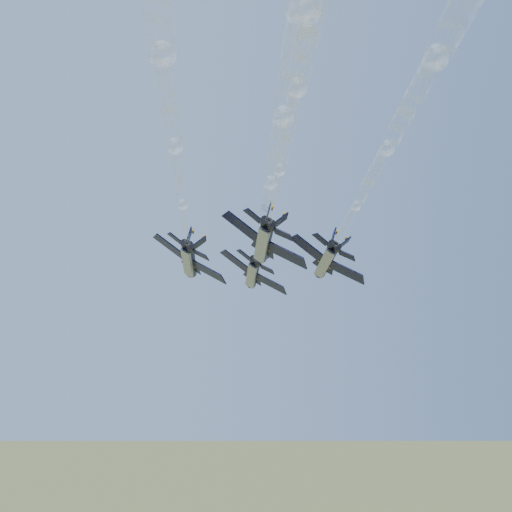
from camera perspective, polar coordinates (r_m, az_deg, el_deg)
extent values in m
cylinder|color=black|center=(103.69, -0.25, -1.54)|extent=(4.86, 13.01, 2.28)
cone|color=black|center=(111.25, -0.32, -2.22)|extent=(2.75, 2.93, 2.28)
ellipsoid|color=black|center=(107.01, -0.12, -1.61)|extent=(1.68, 2.52, 1.19)
cube|color=gray|center=(103.60, -0.44, -1.82)|extent=(3.78, 11.55, 1.17)
cube|color=black|center=(103.24, -1.78, -0.50)|extent=(5.06, 3.58, 3.26)
cube|color=#E9A70C|center=(104.86, -1.75, -0.63)|extent=(4.64, 0.83, 3.20)
cube|color=black|center=(102.70, 1.26, -2.52)|extent=(5.66, 5.05, 3.26)
cube|color=#E9A70C|center=(104.34, 1.24, -2.62)|extent=(4.19, 2.60, 3.20)
cube|color=black|center=(97.87, -1.16, -0.26)|extent=(2.40, 1.90, 1.51)
cube|color=black|center=(97.53, 0.82, -1.57)|extent=(2.66, 2.49, 1.51)
cube|color=black|center=(98.65, -0.14, -0.09)|extent=(1.25, 2.25, 2.46)
cube|color=black|center=(98.51, 0.65, -0.61)|extent=(2.46, 2.51, 1.67)
cylinder|color=black|center=(97.04, -0.41, -0.75)|extent=(1.68, 1.44, 1.47)
cylinder|color=black|center=(96.96, 0.01, -1.03)|extent=(1.68, 1.44, 1.47)
cylinder|color=black|center=(93.46, -5.90, -0.37)|extent=(4.86, 13.01, 2.28)
cone|color=black|center=(100.97, -5.57, -1.21)|extent=(2.75, 2.93, 2.28)
ellipsoid|color=black|center=(96.74, -5.57, -0.49)|extent=(1.68, 2.52, 1.19)
cube|color=gray|center=(93.39, -6.12, -0.68)|extent=(3.78, 11.55, 1.17)
cube|color=black|center=(93.32, -7.62, 0.78)|extent=(5.06, 3.58, 3.26)
cube|color=#E9A70C|center=(94.93, -7.48, 0.62)|extent=(4.64, 0.83, 3.20)
cube|color=black|center=(92.18, -4.31, -1.45)|extent=(5.66, 5.05, 3.26)
cube|color=#E9A70C|center=(93.80, -4.22, -1.58)|extent=(4.19, 2.60, 3.20)
cube|color=black|center=(87.89, -7.29, 1.13)|extent=(2.40, 1.90, 1.51)
cube|color=black|center=(87.14, -5.12, -0.33)|extent=(2.66, 2.49, 1.51)
cube|color=black|center=(88.48, -6.11, 1.31)|extent=(1.25, 2.25, 2.46)
cube|color=black|center=(88.18, -5.24, 0.73)|extent=(2.46, 2.51, 1.67)
cylinder|color=black|center=(86.90, -6.52, 0.60)|extent=(1.68, 1.44, 1.47)
cylinder|color=black|center=(86.74, -6.05, 0.29)|extent=(1.68, 1.44, 1.47)
cylinder|color=black|center=(93.97, 6.28, -0.42)|extent=(4.86, 13.01, 2.28)
cone|color=black|center=(101.44, 5.72, -1.26)|extent=(2.75, 2.93, 2.28)
ellipsoid|color=black|center=(97.29, 6.20, -0.54)|extent=(1.68, 2.52, 1.19)
cube|color=gray|center=(93.83, 6.08, -0.74)|extent=(3.78, 11.55, 1.17)
cube|color=black|center=(93.24, 4.63, 0.73)|extent=(5.06, 3.58, 3.26)
cube|color=#E9A70C|center=(94.86, 4.56, 0.57)|extent=(4.64, 0.83, 3.20)
cube|color=black|center=(93.27, 8.00, -1.49)|extent=(5.66, 5.05, 3.26)
cube|color=#E9A70C|center=(94.89, 7.87, -1.61)|extent=(4.19, 2.60, 3.20)
cube|color=black|center=(88.05, 5.70, 1.07)|extent=(2.40, 1.90, 1.51)
cube|color=black|center=(88.07, 7.91, -0.38)|extent=(2.66, 2.49, 1.51)
cube|color=black|center=(89.03, 6.76, 1.25)|extent=(1.25, 2.25, 2.46)
cube|color=black|center=(89.04, 7.65, 0.67)|extent=(2.46, 2.51, 1.67)
cylinder|color=black|center=(87.35, 6.60, 0.54)|extent=(1.68, 1.44, 1.47)
cylinder|color=black|center=(87.36, 7.07, 0.23)|extent=(1.68, 1.44, 1.47)
cylinder|color=black|center=(81.28, 0.74, 1.26)|extent=(4.86, 13.01, 2.28)
cone|color=black|center=(88.76, 0.56, 0.16)|extent=(2.75, 2.93, 2.28)
ellipsoid|color=black|center=(84.59, 0.86, 1.05)|extent=(1.68, 2.52, 1.19)
cube|color=gray|center=(81.16, 0.49, 0.90)|extent=(3.78, 11.55, 1.17)
cube|color=black|center=(80.88, -1.22, 2.59)|extent=(5.06, 3.58, 3.26)
cube|color=#E9A70C|center=(82.50, -1.18, 2.37)|extent=(4.64, 0.83, 3.20)
cube|color=black|center=(80.27, 2.67, 0.04)|extent=(5.66, 5.05, 3.26)
cube|color=#E9A70C|center=(81.89, 2.63, -0.14)|extent=(4.19, 2.60, 3.20)
cube|color=black|center=(75.56, -0.37, 3.12)|extent=(2.40, 1.90, 1.51)
cube|color=black|center=(75.16, 2.20, 1.44)|extent=(2.66, 2.49, 1.51)
cube|color=black|center=(76.38, 0.94, 3.32)|extent=(1.25, 2.25, 2.46)
cube|color=black|center=(76.22, 1.97, 2.64)|extent=(2.46, 2.51, 1.67)
cylinder|color=black|center=(74.70, 0.61, 2.53)|extent=(1.68, 1.44, 1.47)
cylinder|color=black|center=(74.61, 1.17, 2.17)|extent=(1.68, 1.44, 1.47)
cylinder|color=white|center=(89.90, -0.07, 0.01)|extent=(4.24, 14.85, 1.21)
cylinder|color=white|center=(76.16, 0.17, 2.13)|extent=(4.69, 14.95, 1.66)
cylinder|color=white|center=(62.58, 0.52, 5.17)|extent=(5.22, 15.06, 2.20)
cylinder|color=white|center=(49.27, 1.07, 9.88)|extent=(5.82, 15.18, 2.81)
cylinder|color=white|center=(36.54, 2.05, 17.96)|extent=(6.47, 15.32, 3.48)
cylinder|color=white|center=(79.78, -6.68, 1.58)|extent=(4.24, 14.85, 1.21)
cylinder|color=white|center=(66.21, -7.78, 4.34)|extent=(4.69, 14.95, 1.66)
cylinder|color=white|center=(52.92, -9.46, 8.50)|extent=(5.22, 15.06, 2.20)
cylinder|color=white|center=(40.16, -12.32, 15.36)|extent=(5.82, 15.18, 2.81)
cylinder|color=white|center=(80.38, 7.60, 1.50)|extent=(4.24, 14.85, 1.21)
cylinder|color=white|center=(66.94, 9.45, 4.22)|extent=(4.69, 14.95, 1.66)
cylinder|color=white|center=(53.84, 12.24, 8.26)|extent=(5.22, 15.06, 2.20)
cylinder|color=white|center=(41.37, 16.91, 14.77)|extent=(5.82, 15.18, 2.81)
cylinder|color=white|center=(67.67, 1.18, 3.89)|extent=(4.24, 14.85, 1.21)
cylinder|color=white|center=(54.24, 1.84, 7.84)|extent=(4.69, 14.95, 1.66)
cylinder|color=white|center=(41.25, 2.96, 14.33)|extent=(5.22, 15.06, 2.20)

